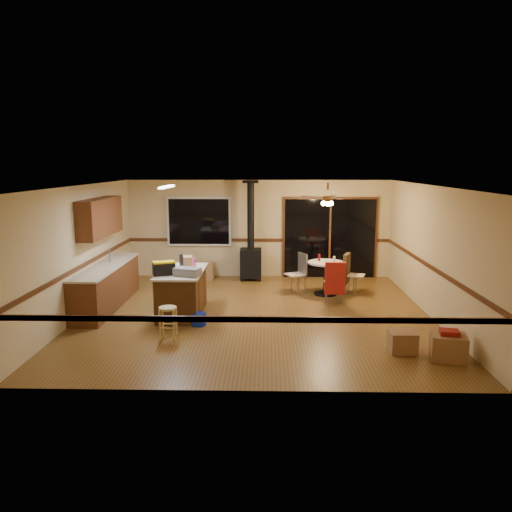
{
  "coord_description": "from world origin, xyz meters",
  "views": [
    {
      "loc": [
        0.23,
        -9.78,
        3.02
      ],
      "look_at": [
        0.0,
        0.3,
        1.15
      ],
      "focal_mm": 35.0,
      "sensor_mm": 36.0,
      "label": 1
    }
  ],
  "objects_px": {
    "bar_stool": "(168,323)",
    "box_corner_a": "(448,347)",
    "kitchen_island": "(182,292)",
    "chair_left": "(299,268)",
    "wood_stove": "(251,253)",
    "blue_bucket": "(199,319)",
    "chair_near": "(335,278)",
    "box_corner_b": "(403,342)",
    "dining_table": "(326,272)",
    "toolbox_black": "(164,269)",
    "toolbox_grey": "(187,272)",
    "chair_right": "(348,269)",
    "box_under_window": "(203,271)"
  },
  "relations": [
    {
      "from": "chair_near",
      "to": "box_corner_b",
      "type": "distance_m",
      "value": 2.87
    },
    {
      "from": "toolbox_grey",
      "to": "bar_stool",
      "type": "xyz_separation_m",
      "value": [
        -0.2,
        -0.99,
        -0.7
      ]
    },
    {
      "from": "dining_table",
      "to": "chair_left",
      "type": "xyz_separation_m",
      "value": [
        -0.6,
        0.15,
        0.06
      ]
    },
    {
      "from": "dining_table",
      "to": "chair_right",
      "type": "bearing_deg",
      "value": 11.72
    },
    {
      "from": "box_under_window",
      "to": "chair_near",
      "type": "bearing_deg",
      "value": -37.06
    },
    {
      "from": "toolbox_grey",
      "to": "box_corner_b",
      "type": "relative_size",
      "value": 1.18
    },
    {
      "from": "dining_table",
      "to": "box_corner_b",
      "type": "xyz_separation_m",
      "value": [
        0.84,
        -3.62,
        -0.36
      ]
    },
    {
      "from": "box_under_window",
      "to": "box_corner_a",
      "type": "distance_m",
      "value": 7.07
    },
    {
      "from": "chair_right",
      "to": "box_corner_a",
      "type": "relative_size",
      "value": 1.32
    },
    {
      "from": "wood_stove",
      "to": "chair_right",
      "type": "relative_size",
      "value": 3.6
    },
    {
      "from": "blue_bucket",
      "to": "toolbox_grey",
      "type": "bearing_deg",
      "value": 130.75
    },
    {
      "from": "wood_stove",
      "to": "toolbox_grey",
      "type": "xyz_separation_m",
      "value": [
        -1.1,
        -3.52,
        0.25
      ]
    },
    {
      "from": "kitchen_island",
      "to": "box_under_window",
      "type": "height_order",
      "value": "kitchen_island"
    },
    {
      "from": "toolbox_black",
      "to": "kitchen_island",
      "type": "bearing_deg",
      "value": 55.1
    },
    {
      "from": "chair_left",
      "to": "chair_near",
      "type": "bearing_deg",
      "value": -55.69
    },
    {
      "from": "box_corner_b",
      "to": "dining_table",
      "type": "bearing_deg",
      "value": 103.07
    },
    {
      "from": "toolbox_black",
      "to": "box_corner_a",
      "type": "height_order",
      "value": "toolbox_black"
    },
    {
      "from": "kitchen_island",
      "to": "dining_table",
      "type": "bearing_deg",
      "value": 27.23
    },
    {
      "from": "wood_stove",
      "to": "bar_stool",
      "type": "distance_m",
      "value": 4.71
    },
    {
      "from": "kitchen_island",
      "to": "chair_left",
      "type": "xyz_separation_m",
      "value": [
        2.49,
        1.74,
        0.14
      ]
    },
    {
      "from": "box_corner_a",
      "to": "box_corner_b",
      "type": "bearing_deg",
      "value": 154.81
    },
    {
      "from": "wood_stove",
      "to": "box_corner_a",
      "type": "bearing_deg",
      "value": -58.69
    },
    {
      "from": "box_corner_a",
      "to": "toolbox_grey",
      "type": "bearing_deg",
      "value": 157.01
    },
    {
      "from": "toolbox_grey",
      "to": "box_corner_a",
      "type": "distance_m",
      "value": 4.81
    },
    {
      "from": "kitchen_island",
      "to": "chair_near",
      "type": "relative_size",
      "value": 2.4
    },
    {
      "from": "box_corner_b",
      "to": "chair_near",
      "type": "bearing_deg",
      "value": 105.2
    },
    {
      "from": "bar_stool",
      "to": "box_corner_a",
      "type": "distance_m",
      "value": 4.65
    },
    {
      "from": "toolbox_grey",
      "to": "chair_left",
      "type": "xyz_separation_m",
      "value": [
        2.29,
        2.21,
        -0.39
      ]
    },
    {
      "from": "kitchen_island",
      "to": "toolbox_black",
      "type": "relative_size",
      "value": 4.03
    },
    {
      "from": "toolbox_grey",
      "to": "chair_right",
      "type": "bearing_deg",
      "value": 32.43
    },
    {
      "from": "box_corner_a",
      "to": "dining_table",
      "type": "bearing_deg",
      "value": 110.6
    },
    {
      "from": "toolbox_black",
      "to": "box_under_window",
      "type": "xyz_separation_m",
      "value": [
        0.3,
        3.49,
        -0.8
      ]
    },
    {
      "from": "wood_stove",
      "to": "toolbox_black",
      "type": "distance_m",
      "value": 3.79
    },
    {
      "from": "blue_bucket",
      "to": "box_corner_a",
      "type": "relative_size",
      "value": 0.54
    },
    {
      "from": "wood_stove",
      "to": "box_corner_b",
      "type": "bearing_deg",
      "value": -62.56
    },
    {
      "from": "dining_table",
      "to": "chair_near",
      "type": "bearing_deg",
      "value": -83.73
    },
    {
      "from": "kitchen_island",
      "to": "toolbox_black",
      "type": "height_order",
      "value": "toolbox_black"
    },
    {
      "from": "wood_stove",
      "to": "chair_right",
      "type": "distance_m",
      "value": 2.69
    },
    {
      "from": "chair_left",
      "to": "chair_right",
      "type": "xyz_separation_m",
      "value": [
        1.13,
        -0.04,
        0.01
      ]
    },
    {
      "from": "toolbox_black",
      "to": "chair_left",
      "type": "distance_m",
      "value": 3.51
    },
    {
      "from": "wood_stove",
      "to": "blue_bucket",
      "type": "bearing_deg",
      "value": -102.83
    },
    {
      "from": "blue_bucket",
      "to": "dining_table",
      "type": "relative_size",
      "value": 0.34
    },
    {
      "from": "kitchen_island",
      "to": "box_corner_a",
      "type": "relative_size",
      "value": 3.17
    },
    {
      "from": "toolbox_black",
      "to": "box_corner_a",
      "type": "relative_size",
      "value": 0.79
    },
    {
      "from": "toolbox_black",
      "to": "bar_stool",
      "type": "distance_m",
      "value": 1.33
    },
    {
      "from": "bar_stool",
      "to": "toolbox_grey",
      "type": "bearing_deg",
      "value": 78.53
    },
    {
      "from": "kitchen_island",
      "to": "box_corner_a",
      "type": "bearing_deg",
      "value": -26.96
    },
    {
      "from": "chair_right",
      "to": "box_under_window",
      "type": "distance_m",
      "value": 3.87
    },
    {
      "from": "box_corner_b",
      "to": "box_corner_a",
      "type": "bearing_deg",
      "value": -25.19
    },
    {
      "from": "box_under_window",
      "to": "box_corner_a",
      "type": "height_order",
      "value": "box_under_window"
    }
  ]
}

